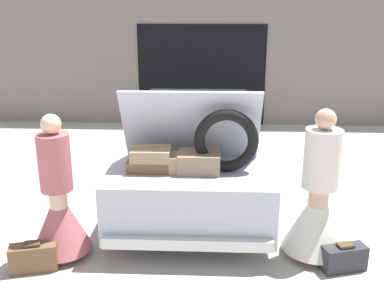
{
  "coord_description": "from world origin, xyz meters",
  "views": [
    {
      "loc": [
        0.23,
        -6.49,
        2.62
      ],
      "look_at": [
        0.0,
        -1.32,
        1.0
      ],
      "focal_mm": 42.0,
      "sensor_mm": 36.0,
      "label": 1
    }
  ],
  "objects_px": {
    "car": "(196,144)",
    "person_left": "(59,208)",
    "suitcase_beside_right_person": "(344,258)",
    "suitcase_beside_left_person": "(34,257)",
    "person_right": "(318,206)"
  },
  "relations": [
    {
      "from": "person_left",
      "to": "suitcase_beside_right_person",
      "type": "relative_size",
      "value": 3.27
    },
    {
      "from": "car",
      "to": "person_left",
      "type": "bearing_deg",
      "value": -121.7
    },
    {
      "from": "person_right",
      "to": "person_left",
      "type": "bearing_deg",
      "value": 78.01
    },
    {
      "from": "car",
      "to": "suitcase_beside_left_person",
      "type": "relative_size",
      "value": 9.83
    },
    {
      "from": "car",
      "to": "person_left",
      "type": "xyz_separation_m",
      "value": [
        -1.37,
        -2.22,
        -0.03
      ]
    },
    {
      "from": "suitcase_beside_right_person",
      "to": "suitcase_beside_left_person",
      "type": "bearing_deg",
      "value": -177.36
    },
    {
      "from": "suitcase_beside_right_person",
      "to": "car",
      "type": "bearing_deg",
      "value": 123.98
    },
    {
      "from": "person_left",
      "to": "suitcase_beside_left_person",
      "type": "xyz_separation_m",
      "value": [
        -0.2,
        -0.31,
        -0.41
      ]
    },
    {
      "from": "car",
      "to": "person_right",
      "type": "height_order",
      "value": "car"
    },
    {
      "from": "car",
      "to": "person_right",
      "type": "relative_size",
      "value": 3.0
    },
    {
      "from": "person_left",
      "to": "suitcase_beside_right_person",
      "type": "height_order",
      "value": "person_left"
    },
    {
      "from": "person_left",
      "to": "person_right",
      "type": "height_order",
      "value": "person_right"
    },
    {
      "from": "person_right",
      "to": "car",
      "type": "bearing_deg",
      "value": 18.51
    },
    {
      "from": "person_left",
      "to": "person_right",
      "type": "distance_m",
      "value": 2.74
    },
    {
      "from": "suitcase_beside_left_person",
      "to": "person_right",
      "type": "bearing_deg",
      "value": 8.48
    }
  ]
}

